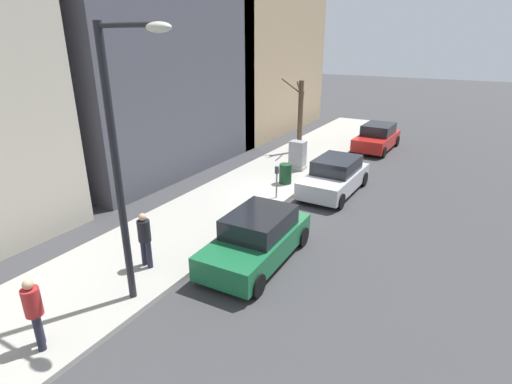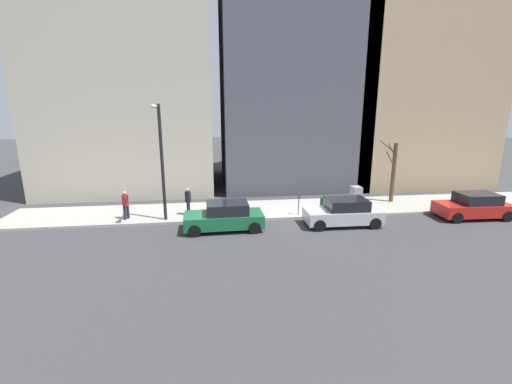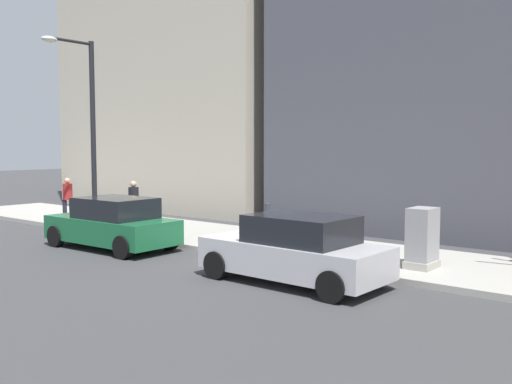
{
  "view_description": "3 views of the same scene",
  "coord_description": "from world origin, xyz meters",
  "px_view_note": "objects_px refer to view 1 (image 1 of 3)",
  "views": [
    {
      "loc": [
        -6.44,
        14.28,
        6.32
      ],
      "look_at": [
        0.66,
        1.89,
        0.8
      ],
      "focal_mm": 28.0,
      "sensor_mm": 36.0,
      "label": 1
    },
    {
      "loc": [
        -18.83,
        5.64,
        6.42
      ],
      "look_at": [
        0.97,
        3.08,
        1.51
      ],
      "focal_mm": 24.0,
      "sensor_mm": 36.0,
      "label": 2
    },
    {
      "loc": [
        -11.48,
        -8.71,
        3.02
      ],
      "look_at": [
        0.94,
        1.35,
        1.73
      ],
      "focal_mm": 40.0,
      "sensor_mm": 36.0,
      "label": 3
    }
  ],
  "objects_px": {
    "parked_car_green": "(257,238)",
    "pedestrian_near_meter": "(145,237)",
    "streetlamp": "(123,151)",
    "trash_bin": "(285,174)",
    "parked_car_silver": "(335,176)",
    "utility_box": "(298,156)",
    "bare_tree": "(300,115)",
    "parked_car_red": "(377,138)",
    "parking_meter": "(277,179)",
    "pedestrian_midblock": "(34,310)"
  },
  "relations": [
    {
      "from": "parked_car_silver",
      "to": "pedestrian_midblock",
      "type": "xyz_separation_m",
      "value": [
        2.2,
        12.25,
        0.35
      ]
    },
    {
      "from": "parked_car_red",
      "to": "trash_bin",
      "type": "height_order",
      "value": "parked_car_red"
    },
    {
      "from": "parked_car_green",
      "to": "pedestrian_midblock",
      "type": "bearing_deg",
      "value": 67.87
    },
    {
      "from": "utility_box",
      "to": "pedestrian_midblock",
      "type": "relative_size",
      "value": 0.86
    },
    {
      "from": "parked_car_silver",
      "to": "parked_car_green",
      "type": "height_order",
      "value": "same"
    },
    {
      "from": "utility_box",
      "to": "pedestrian_midblock",
      "type": "distance_m",
      "value": 14.07
    },
    {
      "from": "streetlamp",
      "to": "trash_bin",
      "type": "height_order",
      "value": "streetlamp"
    },
    {
      "from": "parked_car_green",
      "to": "bare_tree",
      "type": "distance_m",
      "value": 12.28
    },
    {
      "from": "parked_car_red",
      "to": "parking_meter",
      "type": "bearing_deg",
      "value": 83.54
    },
    {
      "from": "trash_bin",
      "to": "utility_box",
      "type": "bearing_deg",
      "value": -79.66
    },
    {
      "from": "trash_bin",
      "to": "pedestrian_near_meter",
      "type": "bearing_deg",
      "value": 87.47
    },
    {
      "from": "parked_car_green",
      "to": "pedestrian_near_meter",
      "type": "distance_m",
      "value": 3.25
    },
    {
      "from": "parked_car_silver",
      "to": "trash_bin",
      "type": "xyz_separation_m",
      "value": [
        2.19,
        0.37,
        -0.14
      ]
    },
    {
      "from": "parked_car_red",
      "to": "parked_car_green",
      "type": "height_order",
      "value": "same"
    },
    {
      "from": "bare_tree",
      "to": "parked_car_green",
      "type": "bearing_deg",
      "value": 108.18
    },
    {
      "from": "parked_car_red",
      "to": "utility_box",
      "type": "xyz_separation_m",
      "value": [
        2.35,
        6.38,
        0.11
      ]
    },
    {
      "from": "parked_car_red",
      "to": "parked_car_silver",
      "type": "bearing_deg",
      "value": 93.44
    },
    {
      "from": "parking_meter",
      "to": "pedestrian_near_meter",
      "type": "distance_m",
      "value": 6.64
    },
    {
      "from": "parked_car_green",
      "to": "utility_box",
      "type": "distance_m",
      "value": 8.82
    },
    {
      "from": "parking_meter",
      "to": "trash_bin",
      "type": "relative_size",
      "value": 1.5
    },
    {
      "from": "parked_car_red",
      "to": "streetlamp",
      "type": "height_order",
      "value": "streetlamp"
    },
    {
      "from": "utility_box",
      "to": "parked_car_red",
      "type": "bearing_deg",
      "value": -110.27
    },
    {
      "from": "parking_meter",
      "to": "streetlamp",
      "type": "relative_size",
      "value": 0.21
    },
    {
      "from": "utility_box",
      "to": "pedestrian_midblock",
      "type": "height_order",
      "value": "pedestrian_midblock"
    },
    {
      "from": "parked_car_green",
      "to": "pedestrian_midblock",
      "type": "relative_size",
      "value": 2.56
    },
    {
      "from": "streetlamp",
      "to": "pedestrian_midblock",
      "type": "relative_size",
      "value": 3.92
    },
    {
      "from": "streetlamp",
      "to": "pedestrian_midblock",
      "type": "bearing_deg",
      "value": 74.32
    },
    {
      "from": "bare_tree",
      "to": "parked_car_red",
      "type": "bearing_deg",
      "value": -138.25
    },
    {
      "from": "parked_car_green",
      "to": "parking_meter",
      "type": "relative_size",
      "value": 3.14
    },
    {
      "from": "streetlamp",
      "to": "trash_bin",
      "type": "xyz_separation_m",
      "value": [
        0.62,
        -9.62,
        -3.42
      ]
    },
    {
      "from": "bare_tree",
      "to": "trash_bin",
      "type": "relative_size",
      "value": 4.61
    },
    {
      "from": "bare_tree",
      "to": "pedestrian_near_meter",
      "type": "distance_m",
      "value": 13.77
    },
    {
      "from": "bare_tree",
      "to": "trash_bin",
      "type": "xyz_separation_m",
      "value": [
        -1.7,
        5.31,
        -1.66
      ]
    },
    {
      "from": "parked_car_silver",
      "to": "pedestrian_midblock",
      "type": "bearing_deg",
      "value": 81.02
    },
    {
      "from": "utility_box",
      "to": "parking_meter",
      "type": "bearing_deg",
      "value": 102.11
    },
    {
      "from": "parked_car_red",
      "to": "bare_tree",
      "type": "distance_m",
      "value": 5.13
    },
    {
      "from": "bare_tree",
      "to": "pedestrian_midblock",
      "type": "distance_m",
      "value": 17.3
    },
    {
      "from": "parked_car_silver",
      "to": "pedestrian_near_meter",
      "type": "relative_size",
      "value": 2.55
    },
    {
      "from": "parked_car_green",
      "to": "parked_car_red",
      "type": "bearing_deg",
      "value": -90.9
    },
    {
      "from": "utility_box",
      "to": "trash_bin",
      "type": "relative_size",
      "value": 1.59
    },
    {
      "from": "streetlamp",
      "to": "trash_bin",
      "type": "distance_m",
      "value": 10.22
    },
    {
      "from": "utility_box",
      "to": "trash_bin",
      "type": "bearing_deg",
      "value": 100.34
    },
    {
      "from": "bare_tree",
      "to": "trash_bin",
      "type": "distance_m",
      "value": 5.81
    },
    {
      "from": "trash_bin",
      "to": "streetlamp",
      "type": "bearing_deg",
      "value": 93.67
    },
    {
      "from": "parked_car_silver",
      "to": "utility_box",
      "type": "bearing_deg",
      "value": -33.93
    },
    {
      "from": "parking_meter",
      "to": "pedestrian_midblock",
      "type": "relative_size",
      "value": 0.81
    },
    {
      "from": "streetlamp",
      "to": "pedestrian_midblock",
      "type": "xyz_separation_m",
      "value": [
        0.63,
        2.26,
        -2.93
      ]
    },
    {
      "from": "utility_box",
      "to": "pedestrian_near_meter",
      "type": "bearing_deg",
      "value": 90.17
    },
    {
      "from": "parked_car_red",
      "to": "pedestrian_near_meter",
      "type": "distance_m",
      "value": 17.08
    },
    {
      "from": "parked_car_silver",
      "to": "streetlamp",
      "type": "relative_size",
      "value": 0.65
    }
  ]
}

